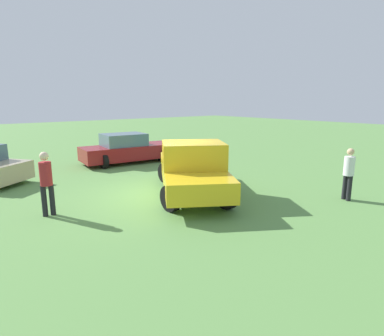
# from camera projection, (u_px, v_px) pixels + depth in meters

# --- Properties ---
(ground_plane) EXTENTS (80.00, 80.00, 0.00)m
(ground_plane) POSITION_uv_depth(u_px,v_px,m) (162.00, 194.00, 10.89)
(ground_plane) COLOR #5B8C47
(pickup_truck) EXTENTS (5.34, 4.35, 1.80)m
(pickup_truck) POSITION_uv_depth(u_px,v_px,m) (192.00, 168.00, 10.55)
(pickup_truck) COLOR black
(pickup_truck) RESTS_ON ground_plane
(sedan_near) EXTENTS (2.47, 4.76, 1.48)m
(sedan_near) POSITION_uv_depth(u_px,v_px,m) (127.00, 149.00, 16.18)
(sedan_near) COLOR black
(sedan_near) RESTS_ON ground_plane
(person_bystander) EXTENTS (0.36, 0.36, 1.78)m
(person_bystander) POSITION_uv_depth(u_px,v_px,m) (46.00, 180.00, 8.65)
(person_bystander) COLOR black
(person_bystander) RESTS_ON ground_plane
(person_visitor) EXTENTS (0.42, 0.42, 1.66)m
(person_visitor) POSITION_uv_depth(u_px,v_px,m) (349.00, 171.00, 10.04)
(person_visitor) COLOR black
(person_visitor) RESTS_ON ground_plane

